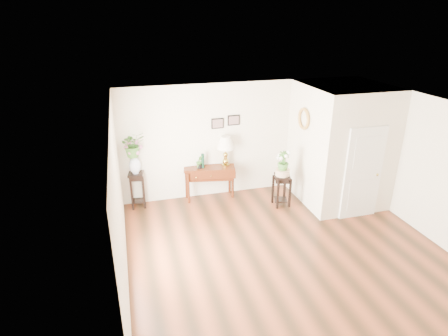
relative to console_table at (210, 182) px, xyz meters
name	(u,v)px	position (x,y,z in m)	size (l,w,h in m)	color
floor	(285,249)	(0.90, -2.57, -0.41)	(6.00, 5.50, 0.02)	brown
ceiling	(296,109)	(0.90, -2.57, 2.39)	(6.00, 5.50, 0.02)	white
wall_back	(243,139)	(0.90, 0.18, 0.99)	(6.00, 0.02, 2.80)	beige
wall_front	(391,282)	(0.90, -5.32, 0.99)	(6.00, 0.02, 2.80)	beige
wall_left	(119,206)	(-2.10, -2.57, 0.99)	(0.02, 5.50, 2.80)	beige
wall_right	(427,168)	(3.90, -2.57, 0.99)	(0.02, 5.50, 2.80)	beige
partition	(340,144)	(3.00, -0.79, 0.99)	(1.80, 1.95, 2.80)	beige
door	(363,174)	(3.00, -1.79, 0.64)	(0.90, 0.05, 2.10)	silver
art_print_left	(218,123)	(0.25, 0.16, 1.44)	(0.30, 0.02, 0.25)	black
art_print_right	(234,120)	(0.65, 0.16, 1.49)	(0.30, 0.02, 0.25)	black
wall_ornament	(304,119)	(2.06, -0.67, 1.64)	(0.51, 0.51, 0.07)	#BB873D
console_table	(210,182)	(0.00, 0.00, 0.00)	(1.23, 0.41, 0.82)	#3C1E07
table_lamp	(226,152)	(0.41, 0.00, 0.76)	(0.43, 0.43, 0.75)	#A99035
green_vase	(203,161)	(-0.16, 0.00, 0.58)	(0.07, 0.07, 0.36)	black
potted_plant	(200,162)	(-0.24, 0.00, 0.56)	(0.17, 0.14, 0.31)	#3F782B
plant_stand_a	(137,190)	(-1.75, 0.00, 0.02)	(0.34, 0.34, 0.86)	black
porcelain_vase	(135,164)	(-1.75, 0.00, 0.68)	(0.26, 0.26, 0.46)	silver
lily_arrangement	(133,145)	(-1.75, 0.00, 1.14)	(0.52, 0.45, 0.58)	#3F782B
plant_stand_b	(281,190)	(1.55, -0.84, -0.02)	(0.36, 0.36, 0.78)	black
ceramic_bowl	(283,172)	(1.55, -0.84, 0.45)	(0.33, 0.33, 0.15)	beige
narcissus	(283,161)	(1.55, -0.84, 0.72)	(0.26, 0.26, 0.46)	#3F782B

